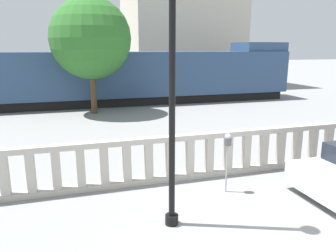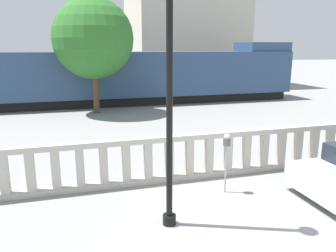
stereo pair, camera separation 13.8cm
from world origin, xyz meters
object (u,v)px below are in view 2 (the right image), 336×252
at_px(lamppost, 170,35).
at_px(parking_meter, 227,145).
at_px(tree_left, 93,39).
at_px(train_near, 107,77).

xyz_separation_m(lamppost, parking_meter, (1.75, 1.08, -2.49)).
bearing_deg(parking_meter, lamppost, -148.34).
height_order(lamppost, tree_left, lamppost).
relative_size(lamppost, parking_meter, 4.22).
bearing_deg(lamppost, train_near, 88.80).
bearing_deg(train_near, lamppost, -91.20).
xyz_separation_m(parking_meter, tree_left, (-2.32, 11.18, 2.74)).
xyz_separation_m(train_near, tree_left, (-0.88, -2.71, 2.24)).
distance_m(lamppost, train_near, 15.11).
relative_size(parking_meter, tree_left, 0.25).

